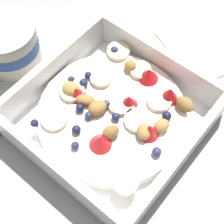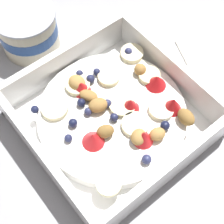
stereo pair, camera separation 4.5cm
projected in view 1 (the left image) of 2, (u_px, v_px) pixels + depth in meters
name	position (u px, v px, depth m)	size (l,w,h in m)	color
ground_plane	(113.00, 132.00, 0.47)	(2.40, 2.40, 0.00)	#9E9EA3
fruit_bowl	(113.00, 115.00, 0.45)	(0.22, 0.22, 0.06)	white
yogurt_cup	(6.00, 46.00, 0.50)	(0.09, 0.09, 0.07)	beige
folded_napkin	(207.00, 44.00, 0.54)	(0.12, 0.12, 0.01)	silver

